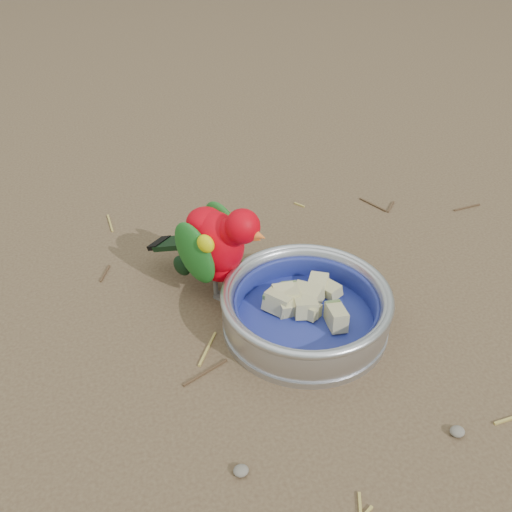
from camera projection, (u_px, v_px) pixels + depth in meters
name	position (u px, v px, depth m)	size (l,w,h in m)	color
ground	(296.00, 381.00, 0.72)	(60.00, 60.00, 0.00)	brown
food_bowl	(305.00, 322.00, 0.80)	(0.23, 0.23, 0.02)	#B2B2BA
bowl_wall	(306.00, 306.00, 0.78)	(0.23, 0.23, 0.04)	#B2B2BA
fruit_wedges	(306.00, 309.00, 0.78)	(0.14, 0.14, 0.03)	#C1B981
lory_parrot	(216.00, 250.00, 0.82)	(0.09, 0.19, 0.15)	#CC000D
ground_debris	(308.00, 351.00, 0.76)	(0.90, 0.80, 0.01)	#AF9746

